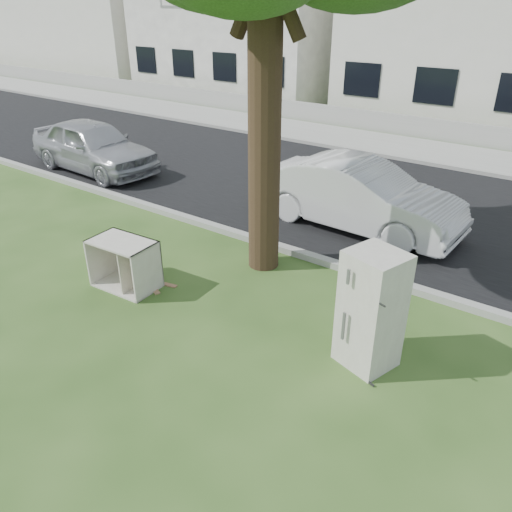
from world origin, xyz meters
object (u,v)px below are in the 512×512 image
Objects in this scene: cabinet at (124,264)px; car_left at (93,146)px; fridge at (371,310)px; car_center at (359,196)px.

cabinet is 0.26× the size of car_left.
car_left is (-5.58, 3.78, 0.28)m from cabinet.
fridge is at bearing -105.96° from car_left.
car_center is 1.04× the size of car_left.
cabinet is 6.75m from car_left.
cabinet is at bearing 158.06° from car_center.
car_left reaches higher than cabinet.
car_left is at bearing 142.06° from cabinet.
fridge reaches higher than car_center.
car_left is at bearing 178.42° from fridge.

